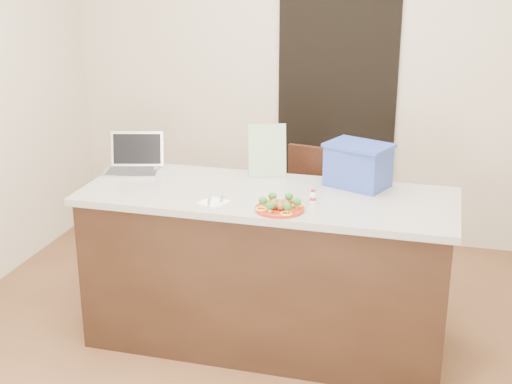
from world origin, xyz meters
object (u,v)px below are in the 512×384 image
(plate, at_px, (280,208))
(chair, at_px, (315,212))
(island, at_px, (267,269))
(napkin, at_px, (214,202))
(laptop, at_px, (134,161))
(yogurt_bottle, at_px, (313,197))
(blue_box, at_px, (358,165))

(plate, bearing_deg, chair, 90.06)
(island, relative_size, plate, 8.08)
(napkin, relative_size, laptop, 0.36)
(yogurt_bottle, distance_m, laptop, 1.19)
(blue_box, bearing_deg, napkin, -123.75)
(island, xyz_separation_m, laptop, (-0.88, 0.20, 0.52))
(yogurt_bottle, bearing_deg, plate, -131.84)
(island, bearing_deg, blue_box, 28.83)
(napkin, bearing_deg, chair, 70.14)
(plate, xyz_separation_m, blue_box, (0.33, 0.50, 0.12))
(laptop, relative_size, chair, 0.38)
(plate, bearing_deg, island, 117.94)
(island, bearing_deg, yogurt_bottle, -17.09)
(napkin, height_order, chair, chair)
(napkin, relative_size, yogurt_bottle, 1.88)
(island, xyz_separation_m, napkin, (-0.23, -0.23, 0.46))
(plate, height_order, blue_box, blue_box)
(napkin, relative_size, blue_box, 0.32)
(yogurt_bottle, distance_m, chair, 0.96)
(island, height_order, yogurt_bottle, yogurt_bottle)
(laptop, bearing_deg, plate, -38.37)
(napkin, bearing_deg, plate, -2.74)
(plate, relative_size, laptop, 0.70)
(laptop, height_order, chair, laptop)
(laptop, xyz_separation_m, chair, (1.01, 0.58, -0.44))
(yogurt_bottle, height_order, laptop, laptop)
(laptop, relative_size, blue_box, 0.88)
(napkin, relative_size, chair, 0.14)
(island, xyz_separation_m, blue_box, (0.46, 0.25, 0.58))
(plate, bearing_deg, napkin, 177.26)
(plate, bearing_deg, laptop, 156.49)
(island, distance_m, laptop, 1.04)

